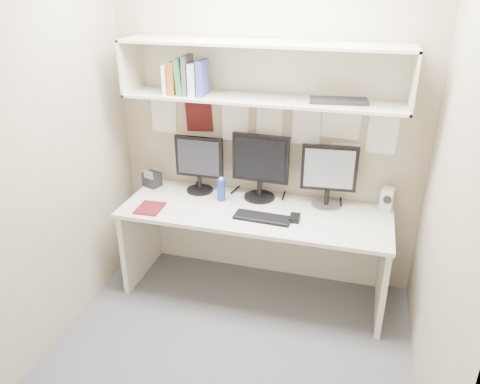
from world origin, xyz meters
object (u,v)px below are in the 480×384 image
(monitor_right, at_px, (329,174))
(monitor_left, at_px, (199,162))
(monitor_center, at_px, (260,165))
(desk, at_px, (254,251))
(speaker, at_px, (387,199))
(keyboard, at_px, (263,218))
(desk_phone, at_px, (152,179))
(maroon_notebook, at_px, (150,208))

(monitor_right, bearing_deg, monitor_left, 175.19)
(monitor_left, xyz_separation_m, monitor_center, (0.50, -0.00, 0.03))
(desk, relative_size, monitor_left, 4.39)
(monitor_right, height_order, speaker, monitor_right)
(monitor_left, bearing_deg, keyboard, -29.63)
(monitor_center, xyz_separation_m, monitor_right, (0.52, 0.00, -0.02))
(desk_phone, bearing_deg, monitor_center, 21.91)
(monitor_right, distance_m, speaker, 0.47)
(monitor_center, bearing_deg, speaker, 5.28)
(monitor_left, bearing_deg, maroon_notebook, -120.70)
(monitor_left, bearing_deg, desk_phone, -176.31)
(monitor_left, height_order, monitor_right, monitor_right)
(monitor_center, relative_size, speaker, 2.91)
(monitor_center, distance_m, monitor_right, 0.52)
(desk, bearing_deg, monitor_right, 23.53)
(monitor_left, relative_size, monitor_right, 0.95)
(desk, bearing_deg, monitor_center, 94.38)
(monitor_right, height_order, keyboard, monitor_right)
(monitor_right, bearing_deg, desk_phone, 176.19)
(monitor_right, bearing_deg, maroon_notebook, -166.66)
(desk, distance_m, monitor_left, 0.83)
(desk_phone, bearing_deg, speaker, 22.30)
(desk, relative_size, speaker, 11.27)
(monitor_center, bearing_deg, monitor_left, -177.05)
(monitor_center, bearing_deg, maroon_notebook, -147.96)
(monitor_center, relative_size, monitor_right, 1.08)
(monitor_left, distance_m, speaker, 1.46)
(desk, bearing_deg, monitor_left, 156.93)
(monitor_center, xyz_separation_m, speaker, (0.96, 0.04, -0.19))
(keyboard, xyz_separation_m, maroon_notebook, (-0.85, -0.07, -0.00))
(monitor_left, bearing_deg, monitor_center, 0.23)
(monitor_right, height_order, desk_phone, monitor_right)
(desk, bearing_deg, desk_phone, 168.16)
(monitor_right, bearing_deg, monitor_center, 175.21)
(monitor_center, height_order, maroon_notebook, monitor_center)
(keyboard, bearing_deg, speaker, 27.17)
(monitor_left, bearing_deg, speaker, 1.76)
(monitor_right, relative_size, maroon_notebook, 2.14)
(desk, relative_size, desk_phone, 12.55)
(monitor_center, height_order, monitor_right, monitor_center)
(monitor_center, height_order, speaker, monitor_center)
(maroon_notebook, bearing_deg, desk, 12.01)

